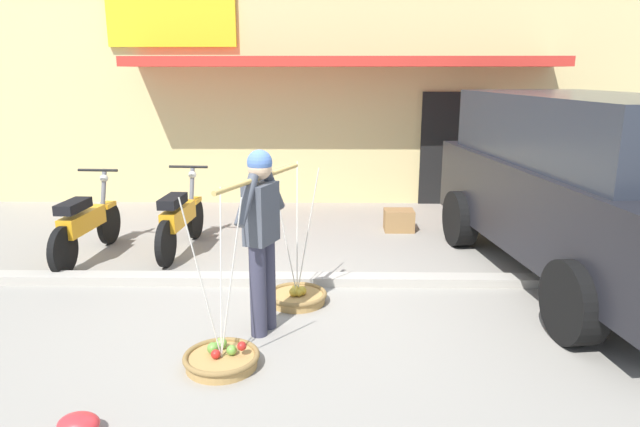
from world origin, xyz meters
TOP-DOWN VIEW (x-y plane):
  - ground_plane at (0.00, 0.00)m, footprint 90.00×90.00m
  - sidewalk_curb at (0.00, 0.70)m, footprint 20.00×0.24m
  - fruit_vendor at (-0.21, -0.51)m, footprint 0.59×1.35m
  - fruit_basket_left_side at (0.06, 0.15)m, footprint 0.63×0.63m
  - fruit_basket_right_side at (-0.48, -1.17)m, footprint 0.63×0.63m
  - motorcycle_nearest_shop at (-2.72, 1.56)m, footprint 0.54×1.82m
  - motorcycle_second_in_row at (-1.58, 1.85)m, footprint 0.54×1.82m
  - parked_truck at (3.31, 0.92)m, footprint 2.58×4.99m
  - storefront_building at (0.62, 7.26)m, footprint 13.00×6.00m
  - plastic_litter_bag at (-1.27, -2.07)m, footprint 0.28×0.22m
  - wooden_crate at (1.45, 2.93)m, footprint 0.44×0.36m

SIDE VIEW (x-z plane):
  - ground_plane at x=0.00m, z-range 0.00..0.00m
  - sidewalk_curb at x=0.00m, z-range 0.00..0.10m
  - plastic_litter_bag at x=-1.27m, z-range 0.00..0.14m
  - fruit_basket_left_side at x=0.06m, z-range -0.65..0.80m
  - fruit_basket_right_side at x=-0.48m, z-range -0.65..0.80m
  - wooden_crate at x=1.45m, z-range 0.00..0.32m
  - motorcycle_nearest_shop at x=-2.72m, z-range -0.09..1.00m
  - motorcycle_second_in_row at x=-1.58m, z-range -0.09..1.00m
  - fruit_vendor at x=-0.21m, z-range 0.13..1.82m
  - parked_truck at x=3.31m, z-range 0.08..2.18m
  - storefront_building at x=0.62m, z-range 0.00..4.20m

